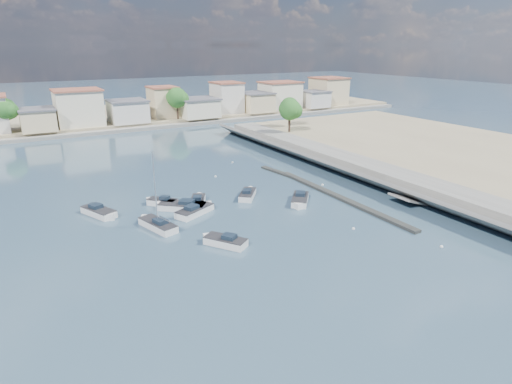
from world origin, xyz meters
TOP-DOWN VIEW (x-y plane):
  - ground at (0.00, 40.00)m, footprint 400.00×400.00m
  - seawall_walkway at (18.50, 13.00)m, footprint 5.00×90.00m
  - seawall_embankment at (40.10, 12.99)m, footprint 49.65×90.00m
  - breakwater at (6.90, 12.69)m, footprint 2.00×31.02m
  - far_shore_land at (0.00, 92.00)m, footprint 160.00×40.00m
  - far_shore_quay at (0.00, 71.00)m, footprint 160.00×2.50m
  - far_town at (10.71, 76.92)m, footprint 113.01×12.80m
  - shore_trees at (8.34, 68.11)m, footprint 74.56×38.32m
  - motorboat_a at (-12.44, 5.08)m, footprint 3.90×4.58m
  - motorboat_b at (-3.27, 16.56)m, footprint 3.96×4.32m
  - motorboat_c at (-12.74, 16.79)m, footprint 5.81×5.41m
  - motorboat_d at (1.41, 11.15)m, footprint 4.47×4.78m
  - motorboat_e at (-10.09, 17.48)m, footprint 3.39×4.47m
  - motorboat_f at (-14.35, 19.46)m, footprint 3.61×3.72m
  - motorboat_g at (-21.78, 19.63)m, footprint 3.63×5.36m
  - motorboat_h at (-11.55, 14.50)m, footprint 5.47×3.95m
  - sailboat at (-17.03, 12.66)m, footprint 3.20×5.91m
  - mooring_buoys at (3.19, 14.20)m, footprint 12.09×40.19m

SIDE VIEW (x-z plane):
  - ground at x=0.00m, z-range 0.00..0.00m
  - mooring_buoys at x=3.19m, z-range -0.13..0.23m
  - breakwater at x=6.90m, z-range 0.00..0.35m
  - motorboat_d at x=1.41m, z-range -0.36..1.12m
  - motorboat_b at x=-3.27m, z-range -0.36..1.12m
  - motorboat_f at x=-14.35m, z-range -0.36..1.12m
  - motorboat_e at x=-10.09m, z-range -0.36..1.12m
  - motorboat_h at x=-11.55m, z-range -0.36..1.12m
  - motorboat_a at x=-12.44m, z-range -0.36..1.12m
  - motorboat_c at x=-12.74m, z-range -0.36..1.12m
  - motorboat_g at x=-21.78m, z-range -0.36..1.12m
  - far_shore_quay at x=0.00m, z-range 0.00..0.80m
  - sailboat at x=-17.03m, z-range -4.08..4.92m
  - far_shore_land at x=0.00m, z-range 0.00..1.40m
  - seawall_embankment at x=40.10m, z-range -0.60..2.30m
  - seawall_walkway at x=18.50m, z-range 0.00..1.80m
  - far_town at x=10.71m, z-range 0.76..9.11m
  - shore_trees at x=8.34m, z-range 2.26..10.18m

